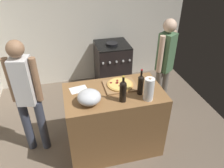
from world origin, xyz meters
name	(u,v)px	position (x,y,z in m)	size (l,w,h in m)	color
ground_plane	(99,117)	(0.00, 1.27, -0.01)	(3.98, 3.14, 0.02)	#6B5B4C
kitchen_wall_rear	(82,17)	(0.00, 2.59, 1.30)	(3.98, 0.10, 2.60)	silver
counter	(114,120)	(0.10, 0.62, 0.46)	(1.20, 0.69, 0.92)	olive
cutting_board	(120,86)	(0.20, 0.72, 0.93)	(0.40, 0.32, 0.02)	#9E7247
pizza	(120,84)	(0.20, 0.72, 0.95)	(0.33, 0.33, 0.03)	tan
mixing_bowl	(89,97)	(-0.23, 0.47, 1.00)	(0.26, 0.26, 0.16)	#B2B2B7
paper_towel_roll	(149,89)	(0.44, 0.39, 1.05)	(0.11, 0.11, 0.28)	white
wine_bottle_green	(141,84)	(0.39, 0.51, 1.05)	(0.07, 0.07, 0.33)	black
wine_bottle_amber	(123,90)	(0.15, 0.43, 1.06)	(0.08, 0.08, 0.32)	black
recipe_sheet	(79,89)	(-0.31, 0.78, 0.92)	(0.21, 0.15, 0.00)	white
stove	(112,65)	(0.47, 2.19, 0.44)	(0.61, 0.64, 0.92)	black
person_in_stripes	(27,94)	(-0.93, 0.85, 0.90)	(0.37, 0.24, 1.58)	#383D4C
person_in_red	(164,64)	(1.04, 1.20, 0.89)	(0.32, 0.27, 1.57)	slate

